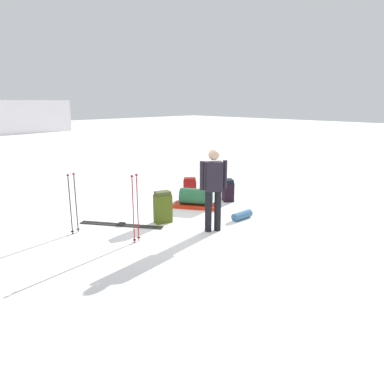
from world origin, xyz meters
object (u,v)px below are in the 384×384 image
at_px(ski_pair_near, 121,225).
at_px(ski_poles_planted_far, 73,200).
at_px(skier_standing, 213,186).
at_px(gear_sled, 196,199).
at_px(backpack_large_dark, 163,207).
at_px(ski_poles_planted_near, 135,205).
at_px(backpack_bright, 228,190).
at_px(backpack_small_spare, 190,189).
at_px(sleeping_mat_rolled, 242,215).

height_order(ski_pair_near, ski_poles_planted_far, ski_poles_planted_far).
distance_m(skier_standing, ski_pair_near, 2.21).
bearing_deg(gear_sled, skier_standing, -123.75).
xyz_separation_m(backpack_large_dark, ski_poles_planted_near, (-1.11, -0.52, 0.39)).
height_order(backpack_bright, backpack_small_spare, backpack_small_spare).
bearing_deg(backpack_small_spare, backpack_bright, -52.55).
bearing_deg(skier_standing, gear_sled, 56.25).
bearing_deg(sleeping_mat_rolled, skier_standing, -177.59).
bearing_deg(ski_poles_planted_far, ski_poles_planted_near, -64.29).
bearing_deg(gear_sled, ski_poles_planted_near, -161.57).
bearing_deg(sleeping_mat_rolled, ski_pair_near, 144.48).
distance_m(ski_pair_near, ski_poles_planted_far, 1.19).
distance_m(backpack_bright, sleeping_mat_rolled, 1.58).
bearing_deg(backpack_large_dark, ski_pair_near, 148.15).
height_order(ski_poles_planted_near, ski_poles_planted_far, ski_poles_planted_near).
distance_m(skier_standing, backpack_large_dark, 1.34).
bearing_deg(ski_poles_planted_near, gear_sled, 18.43).
bearing_deg(backpack_small_spare, skier_standing, -123.45).
bearing_deg(ski_poles_planted_near, sleeping_mat_rolled, -12.70).
bearing_deg(ski_poles_planted_near, backpack_large_dark, 25.19).
bearing_deg(backpack_bright, gear_sled, 171.49).
relative_size(skier_standing, ski_poles_planted_near, 1.29).
relative_size(backpack_large_dark, ski_poles_planted_near, 0.54).
distance_m(backpack_bright, backpack_small_spare, 1.03).
height_order(skier_standing, gear_sled, skier_standing).
bearing_deg(ski_poles_planted_near, ski_poles_planted_far, 115.71).
bearing_deg(ski_poles_planted_far, ski_pair_near, -15.44).
height_order(ski_pair_near, gear_sled, gear_sled).
xyz_separation_m(backpack_small_spare, sleeping_mat_rolled, (-0.34, -2.05, -0.21)).
height_order(backpack_small_spare, ski_poles_planted_near, ski_poles_planted_near).
height_order(ski_pair_near, backpack_large_dark, backpack_large_dark).
xyz_separation_m(ski_poles_planted_near, sleeping_mat_rolled, (2.53, -0.57, -0.64)).
relative_size(backpack_small_spare, sleeping_mat_rolled, 1.10).
height_order(ski_poles_planted_near, gear_sled, ski_poles_planted_near).
relative_size(backpack_bright, ski_poles_planted_near, 0.45).
bearing_deg(backpack_bright, backpack_large_dark, -176.71).
height_order(ski_poles_planted_far, gear_sled, ski_poles_planted_far).
relative_size(ski_pair_near, ski_poles_planted_far, 1.32).
bearing_deg(ski_poles_planted_near, skier_standing, -22.40).
height_order(backpack_large_dark, backpack_bright, backpack_large_dark).
bearing_deg(ski_pair_near, gear_sled, -5.07).
bearing_deg(backpack_large_dark, backpack_bright, 3.29).
bearing_deg(backpack_bright, ski_poles_planted_far, 171.64).
distance_m(skier_standing, ski_poles_planted_near, 1.63).
bearing_deg(sleeping_mat_rolled, backpack_small_spare, 80.55).
height_order(backpack_large_dark, sleeping_mat_rolled, backpack_large_dark).
bearing_deg(backpack_large_dark, sleeping_mat_rolled, -37.39).
bearing_deg(backpack_small_spare, backpack_large_dark, -151.57).
xyz_separation_m(backpack_large_dark, ski_poles_planted_far, (-1.71, 0.74, 0.35)).
height_order(backpack_small_spare, ski_poles_planted_far, ski_poles_planted_far).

